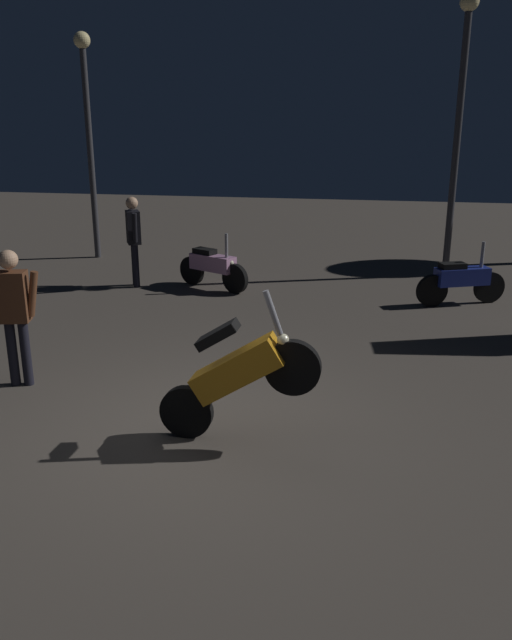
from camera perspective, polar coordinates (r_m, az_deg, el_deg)
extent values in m
plane|color=#4C443D|center=(7.05, -5.15, -9.49)|extent=(40.00, 40.00, 0.00)
cylinder|color=black|center=(6.78, -6.15, -8.06)|extent=(0.56, 0.11, 0.56)
cylinder|color=black|center=(6.31, 3.26, -4.21)|extent=(0.56, 0.11, 0.56)
cube|color=orange|center=(6.43, -1.62, -4.35)|extent=(0.97, 0.32, 0.76)
cube|color=black|center=(6.36, -3.40, -1.31)|extent=(0.43, 0.25, 0.32)
cylinder|color=gray|center=(6.16, 1.50, 0.65)|extent=(0.21, 0.06, 0.44)
sphere|color=#F2EABF|center=(6.23, 2.39, -1.75)|extent=(0.12, 0.12, 0.12)
cylinder|color=black|center=(11.69, 15.26, 2.51)|extent=(0.56, 0.30, 0.56)
cylinder|color=black|center=(12.23, 19.87, 2.72)|extent=(0.56, 0.30, 0.56)
cube|color=navy|center=(11.90, 17.72, 3.69)|extent=(0.99, 0.64, 0.30)
cube|color=black|center=(11.76, 16.96, 4.61)|extent=(0.50, 0.39, 0.10)
cylinder|color=gray|center=(11.99, 19.35, 5.48)|extent=(0.08, 0.08, 0.45)
sphere|color=#F2EABF|center=(12.11, 19.61, 3.99)|extent=(0.12, 0.12, 0.12)
cylinder|color=black|center=(12.84, -5.67, 4.38)|extent=(0.54, 0.34, 0.56)
cylinder|color=black|center=(12.13, -1.86, 3.67)|extent=(0.54, 0.34, 0.56)
cube|color=#C68CB7|center=(12.43, -3.84, 5.07)|extent=(0.98, 0.70, 0.30)
cube|color=black|center=(12.52, -4.55, 6.08)|extent=(0.50, 0.41, 0.10)
cylinder|color=gray|center=(12.12, -2.63, 6.58)|extent=(0.08, 0.08, 0.45)
sphere|color=#F2EABF|center=(12.13, -2.24, 5.02)|extent=(0.12, 0.12, 0.12)
cylinder|color=black|center=(8.44, -19.65, -2.78)|extent=(0.12, 0.12, 0.83)
cylinder|color=black|center=(8.48, -20.69, -2.78)|extent=(0.12, 0.12, 0.83)
cube|color=#59331E|center=(8.25, -20.70, 1.94)|extent=(0.41, 0.32, 0.62)
sphere|color=tan|center=(8.15, -21.04, 5.00)|extent=(0.23, 0.23, 0.23)
cylinder|color=#59331E|center=(8.17, -19.12, 2.19)|extent=(0.20, 0.13, 0.56)
cylinder|color=black|center=(12.75, -10.55, 4.72)|extent=(0.12, 0.12, 0.84)
cylinder|color=black|center=(12.90, -10.64, 4.87)|extent=(0.12, 0.12, 0.84)
cube|color=black|center=(12.69, -10.79, 8.04)|extent=(0.38, 0.43, 0.63)
sphere|color=tan|center=(12.62, -10.91, 10.10)|extent=(0.23, 0.23, 0.23)
cylinder|color=black|center=(12.45, -10.66, 8.01)|extent=(0.17, 0.21, 0.57)
cylinder|color=black|center=(12.92, -10.93, 8.34)|extent=(0.17, 0.21, 0.57)
cylinder|color=#38383D|center=(13.81, 17.24, 14.11)|extent=(0.14, 0.14, 5.08)
sphere|color=#F9E59E|center=(13.94, 18.33, 25.12)|extent=(0.36, 0.36, 0.36)
cylinder|color=#38383D|center=(15.48, -14.38, 13.75)|extent=(0.14, 0.14, 4.60)
sphere|color=#F9E59E|center=(15.53, -15.12, 22.74)|extent=(0.36, 0.36, 0.36)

